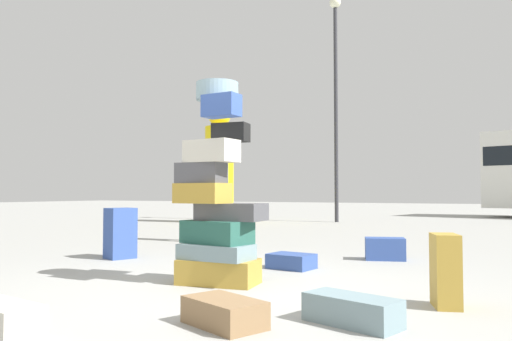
{
  "coord_description": "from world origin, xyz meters",
  "views": [
    {
      "loc": [
        2.34,
        -4.05,
        0.91
      ],
      "look_at": [
        -0.27,
        1.12,
        1.17
      ],
      "focal_mm": 35.23,
      "sensor_mm": 36.0,
      "label": 1
    }
  ],
  "objects_px": {
    "suitcase_slate_upright_blue": "(352,310)",
    "suitcase_navy_foreground_far": "(291,261)",
    "suitcase_navy_white_trunk": "(385,249)",
    "suitcase_brown_left_side": "(224,312)",
    "lamp_post": "(336,77)",
    "suitcase_tan_foreground_near": "(445,271)",
    "suitcase_navy_behind_tower": "(120,233)",
    "suitcase_tower": "(217,206)",
    "yellow_dummy_statue": "(219,170)",
    "person_bearded_onlooker": "(203,186)"
  },
  "relations": [
    {
      "from": "suitcase_slate_upright_blue",
      "to": "suitcase_navy_foreground_far",
      "type": "relative_size",
      "value": 1.29
    },
    {
      "from": "suitcase_navy_white_trunk",
      "to": "suitcase_brown_left_side",
      "type": "relative_size",
      "value": 0.9
    },
    {
      "from": "suitcase_brown_left_side",
      "to": "lamp_post",
      "type": "height_order",
      "value": "lamp_post"
    },
    {
      "from": "suitcase_slate_upright_blue",
      "to": "suitcase_tan_foreground_near",
      "type": "relative_size",
      "value": 1.14
    },
    {
      "from": "suitcase_navy_behind_tower",
      "to": "suitcase_tower",
      "type": "bearing_deg",
      "value": -4.73
    },
    {
      "from": "suitcase_tower",
      "to": "suitcase_brown_left_side",
      "type": "xyz_separation_m",
      "value": [
        0.87,
        -1.33,
        -0.69
      ]
    },
    {
      "from": "suitcase_slate_upright_blue",
      "to": "suitcase_navy_behind_tower",
      "type": "xyz_separation_m",
      "value": [
        -3.85,
        1.96,
        0.25
      ]
    },
    {
      "from": "suitcase_navy_foreground_far",
      "to": "yellow_dummy_statue",
      "type": "xyz_separation_m",
      "value": [
        -5.57,
        7.59,
        1.51
      ]
    },
    {
      "from": "suitcase_navy_white_trunk",
      "to": "suitcase_navy_behind_tower",
      "type": "bearing_deg",
      "value": -172.37
    },
    {
      "from": "suitcase_navy_behind_tower",
      "to": "suitcase_tan_foreground_near",
      "type": "height_order",
      "value": "suitcase_navy_behind_tower"
    },
    {
      "from": "suitcase_tower",
      "to": "suitcase_navy_white_trunk",
      "type": "height_order",
      "value": "suitcase_tower"
    },
    {
      "from": "suitcase_tan_foreground_near",
      "to": "suitcase_navy_behind_tower",
      "type": "bearing_deg",
      "value": 147.54
    },
    {
      "from": "yellow_dummy_statue",
      "to": "suitcase_navy_white_trunk",
      "type": "bearing_deg",
      "value": -44.55
    },
    {
      "from": "suitcase_slate_upright_blue",
      "to": "suitcase_tan_foreground_near",
      "type": "distance_m",
      "value": 1.01
    },
    {
      "from": "suitcase_navy_foreground_far",
      "to": "suitcase_tan_foreground_near",
      "type": "bearing_deg",
      "value": -26.73
    },
    {
      "from": "suitcase_navy_behind_tower",
      "to": "suitcase_slate_upright_blue",
      "type": "bearing_deg",
      "value": -6.02
    },
    {
      "from": "suitcase_slate_upright_blue",
      "to": "lamp_post",
      "type": "distance_m",
      "value": 13.02
    },
    {
      "from": "suitcase_tan_foreground_near",
      "to": "yellow_dummy_statue",
      "type": "height_order",
      "value": "yellow_dummy_statue"
    },
    {
      "from": "suitcase_navy_foreground_far",
      "to": "yellow_dummy_statue",
      "type": "bearing_deg",
      "value": 134.72
    },
    {
      "from": "suitcase_tower",
      "to": "suitcase_navy_behind_tower",
      "type": "distance_m",
      "value": 2.49
    },
    {
      "from": "person_bearded_onlooker",
      "to": "lamp_post",
      "type": "bearing_deg",
      "value": 157.88
    },
    {
      "from": "suitcase_tower",
      "to": "suitcase_navy_behind_tower",
      "type": "xyz_separation_m",
      "value": [
        -2.21,
        1.07,
        -0.43
      ]
    },
    {
      "from": "suitcase_navy_foreground_far",
      "to": "suitcase_tan_foreground_near",
      "type": "xyz_separation_m",
      "value": [
        1.89,
        -1.33,
        0.2
      ]
    },
    {
      "from": "suitcase_slate_upright_blue",
      "to": "yellow_dummy_statue",
      "type": "height_order",
      "value": "yellow_dummy_statue"
    },
    {
      "from": "suitcase_tower",
      "to": "suitcase_tan_foreground_near",
      "type": "height_order",
      "value": "suitcase_tower"
    },
    {
      "from": "suitcase_brown_left_side",
      "to": "suitcase_tan_foreground_near",
      "type": "distance_m",
      "value": 1.83
    },
    {
      "from": "yellow_dummy_statue",
      "to": "suitcase_navy_foreground_far",
      "type": "bearing_deg",
      "value": -53.76
    },
    {
      "from": "suitcase_slate_upright_blue",
      "to": "person_bearded_onlooker",
      "type": "height_order",
      "value": "person_bearded_onlooker"
    },
    {
      "from": "suitcase_brown_left_side",
      "to": "suitcase_navy_white_trunk",
      "type": "bearing_deg",
      "value": 109.32
    },
    {
      "from": "lamp_post",
      "to": "suitcase_brown_left_side",
      "type": "bearing_deg",
      "value": -75.9
    },
    {
      "from": "lamp_post",
      "to": "suitcase_navy_foreground_far",
      "type": "bearing_deg",
      "value": -75.55
    },
    {
      "from": "suitcase_navy_behind_tower",
      "to": "suitcase_brown_left_side",
      "type": "xyz_separation_m",
      "value": [
        3.07,
        -2.39,
        -0.26
      ]
    },
    {
      "from": "suitcase_slate_upright_blue",
      "to": "suitcase_navy_behind_tower",
      "type": "height_order",
      "value": "suitcase_navy_behind_tower"
    },
    {
      "from": "suitcase_brown_left_side",
      "to": "suitcase_tower",
      "type": "bearing_deg",
      "value": 145.97
    },
    {
      "from": "suitcase_tower",
      "to": "suitcase_tan_foreground_near",
      "type": "distance_m",
      "value": 2.22
    },
    {
      "from": "person_bearded_onlooker",
      "to": "yellow_dummy_statue",
      "type": "bearing_deg",
      "value": -171.54
    },
    {
      "from": "suitcase_tan_foreground_near",
      "to": "lamp_post",
      "type": "distance_m",
      "value": 12.38
    },
    {
      "from": "suitcase_navy_behind_tower",
      "to": "suitcase_navy_white_trunk",
      "type": "bearing_deg",
      "value": 45.49
    },
    {
      "from": "suitcase_slate_upright_blue",
      "to": "suitcase_brown_left_side",
      "type": "relative_size",
      "value": 1.15
    },
    {
      "from": "suitcase_tower",
      "to": "person_bearded_onlooker",
      "type": "distance_m",
      "value": 4.37
    },
    {
      "from": "suitcase_navy_foreground_far",
      "to": "person_bearded_onlooker",
      "type": "height_order",
      "value": "person_bearded_onlooker"
    },
    {
      "from": "suitcase_navy_white_trunk",
      "to": "suitcase_navy_foreground_far",
      "type": "height_order",
      "value": "suitcase_navy_white_trunk"
    },
    {
      "from": "suitcase_navy_behind_tower",
      "to": "suitcase_navy_foreground_far",
      "type": "bearing_deg",
      "value": 26.0
    },
    {
      "from": "suitcase_navy_foreground_far",
      "to": "yellow_dummy_statue",
      "type": "relative_size",
      "value": 0.14
    },
    {
      "from": "suitcase_slate_upright_blue",
      "to": "suitcase_navy_white_trunk",
      "type": "bearing_deg",
      "value": 116.59
    },
    {
      "from": "suitcase_tower",
      "to": "yellow_dummy_statue",
      "type": "bearing_deg",
      "value": 120.81
    },
    {
      "from": "person_bearded_onlooker",
      "to": "suitcase_tan_foreground_near",
      "type": "bearing_deg",
      "value": 32.16
    },
    {
      "from": "suitcase_tower",
      "to": "suitcase_tan_foreground_near",
      "type": "xyz_separation_m",
      "value": [
        2.16,
        -0.05,
        -0.49
      ]
    },
    {
      "from": "suitcase_brown_left_side",
      "to": "person_bearded_onlooker",
      "type": "relative_size",
      "value": 0.34
    },
    {
      "from": "suitcase_navy_foreground_far",
      "to": "suitcase_navy_behind_tower",
      "type": "height_order",
      "value": "suitcase_navy_behind_tower"
    }
  ]
}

